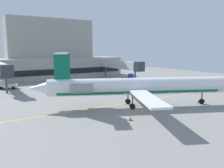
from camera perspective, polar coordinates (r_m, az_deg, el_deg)
ground at (r=36.53m, az=4.86°, el=-6.11°), size 120.00×120.00×0.11m
terminal_building at (r=76.85m, az=-17.59°, el=6.46°), size 59.89×11.50×18.87m
jet_bridge_west at (r=70.05m, az=2.39°, el=4.72°), size 2.40×20.13×5.80m
jet_bridge_east at (r=58.60m, az=-25.62°, el=3.40°), size 2.40×18.42×6.11m
regional_jet at (r=37.29m, az=5.95°, el=-0.61°), size 31.97×24.01×8.68m
baggage_tug at (r=59.02m, az=-24.55°, el=-0.19°), size 4.28×3.41×2.10m
pushback_tractor at (r=60.50m, az=-11.13°, el=0.63°), size 3.35×2.56×2.11m
belt_loader at (r=67.55m, az=4.12°, el=1.58°), size 3.29×3.72×2.06m
safety_cone_alpha at (r=42.77m, az=20.53°, el=-4.05°), size 0.47×0.47×0.55m
safety_cone_bravo at (r=30.60m, az=4.57°, el=-8.47°), size 0.47×0.47×0.55m
safety_cone_charlie at (r=50.26m, az=7.00°, el=-1.71°), size 0.47×0.47×0.55m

